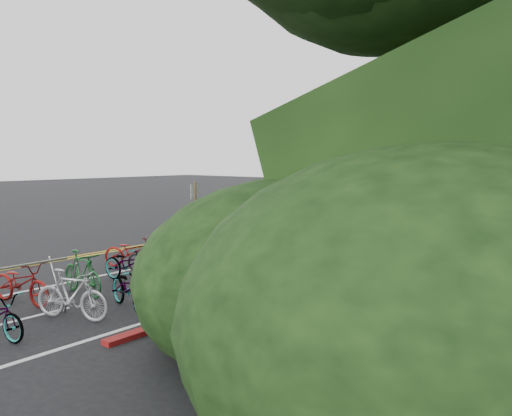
{
  "coord_description": "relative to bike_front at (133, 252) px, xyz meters",
  "views": [
    {
      "loc": [
        13.15,
        -6.8,
        3.3
      ],
      "look_at": [
        0.44,
        8.47,
        1.3
      ],
      "focal_mm": 35.0,
      "sensor_mm": 36.0,
      "label": 1
    }
  ],
  "objects": [
    {
      "name": "ground",
      "position": [
        -0.81,
        -2.21,
        -0.48
      ],
      "size": [
        120.0,
        120.0,
        0.0
      ],
      "primitive_type": "plane",
      "color": "black",
      "rests_on": "ground"
    },
    {
      "name": "road_markings",
      "position": [
        -0.17,
        7.89,
        -0.47
      ],
      "size": [
        7.47,
        80.0,
        0.01
      ],
      "color": "gold",
      "rests_on": "ground"
    },
    {
      "name": "red_curb",
      "position": [
        4.89,
        9.79,
        -0.43
      ],
      "size": [
        0.25,
        28.0,
        0.1
      ],
      "primitive_type": "cube",
      "color": "maroon",
      "rests_on": "ground"
    },
    {
      "name": "bike_racks_rest",
      "position": [
        2.19,
        10.79,
        0.38
      ],
      "size": [
        1.14,
        23.0,
        1.17
      ],
      "color": "gray",
      "rests_on": "ground"
    },
    {
      "name": "signposts_rest",
      "position": [
        -0.21,
        11.79,
        0.95
      ],
      "size": [
        0.08,
        18.4,
        2.5
      ],
      "color": "brown",
      "rests_on": "ground"
    },
    {
      "name": "bike_front",
      "position": [
        0.0,
        0.0,
        0.0
      ],
      "size": [
        1.41,
        1.91,
        0.96
      ],
      "primitive_type": "imported",
      "rotation": [
        0.0,
        0.0,
        2.05
      ],
      "color": "maroon",
      "rests_on": "ground"
    },
    {
      "name": "bike_valet",
      "position": [
        2.14,
        -0.07,
        0.01
      ],
      "size": [
        3.45,
        12.74,
        1.08
      ],
      "color": "maroon",
      "rests_on": "ground"
    }
  ]
}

